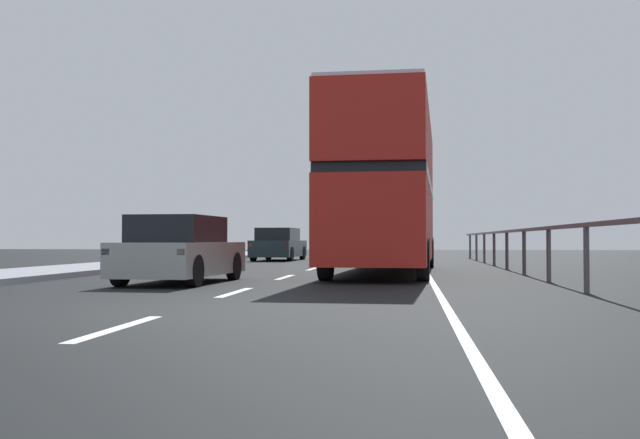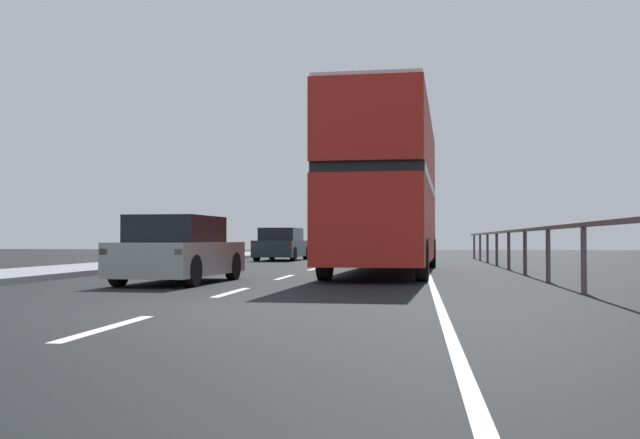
% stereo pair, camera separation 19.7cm
% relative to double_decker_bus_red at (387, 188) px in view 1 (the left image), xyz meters
% --- Properties ---
extents(ground_plane, '(74.95, 120.00, 0.10)m').
position_rel_double_decker_bus_red_xyz_m(ground_plane, '(-2.43, -11.37, -2.43)').
color(ground_plane, black).
extents(lane_paint_markings, '(3.68, 46.00, 0.01)m').
position_rel_double_decker_bus_red_xyz_m(lane_paint_markings, '(-0.25, -2.53, -2.38)').
color(lane_paint_markings, silver).
rests_on(lane_paint_markings, ground).
extents(bridge_side_railing, '(0.10, 42.00, 1.22)m').
position_rel_double_decker_bus_red_xyz_m(bridge_side_railing, '(3.66, -2.37, -1.40)').
color(bridge_side_railing, '#50444B').
rests_on(bridge_side_railing, ground).
extents(double_decker_bus_red, '(2.91, 11.39, 4.45)m').
position_rel_double_decker_bus_red_xyz_m(double_decker_bus_red, '(0.00, 0.00, 0.00)').
color(double_decker_bus_red, '#AD2118').
rests_on(double_decker_bus_red, ground).
extents(hatchback_car_near, '(1.92, 4.19, 1.43)m').
position_rel_double_decker_bus_red_xyz_m(hatchback_car_near, '(-4.26, -5.47, -1.69)').
color(hatchback_car_near, gray).
rests_on(hatchback_car_near, ground).
extents(sedan_car_ahead, '(1.98, 4.31, 1.45)m').
position_rel_double_decker_bus_red_xyz_m(sedan_car_ahead, '(-5.18, 12.08, -1.68)').
color(sedan_car_ahead, '#1B2A2F').
rests_on(sedan_car_ahead, ground).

